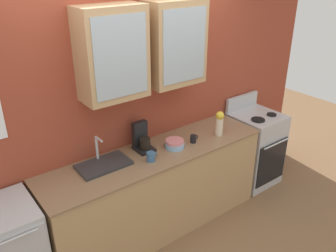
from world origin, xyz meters
name	(u,v)px	position (x,y,z in m)	size (l,w,h in m)	color
ground_plane	(158,226)	(0.00, 0.00, 0.00)	(10.00, 10.00, 0.00)	brown
back_wall_unit	(137,101)	(-0.01, 0.32, 1.39)	(4.97, 0.41, 2.52)	#993D28
counter	(157,191)	(0.00, 0.00, 0.47)	(2.41, 0.62, 0.94)	tan
stove_range	(254,148)	(1.53, 0.00, 0.47)	(0.57, 0.63, 1.12)	silver
sink_faucet	(103,164)	(-0.54, 0.09, 0.96)	(0.48, 0.29, 0.27)	#2D2D30
bowl_stack	(175,144)	(0.21, -0.03, 0.98)	(0.20, 0.20, 0.08)	#8CB7E0
vase	(219,123)	(0.77, -0.10, 1.08)	(0.09, 0.09, 0.28)	beige
cup_near_sink	(151,157)	(-0.14, -0.10, 0.98)	(0.12, 0.08, 0.09)	#38608C
cup_near_bowls	(193,139)	(0.43, -0.06, 0.98)	(0.10, 0.07, 0.08)	black
coffee_maker	(142,140)	(-0.07, 0.14, 1.04)	(0.17, 0.20, 0.29)	black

